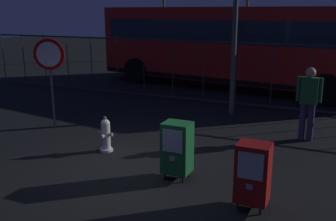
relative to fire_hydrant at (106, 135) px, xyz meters
The scene contains 8 objects.
ground_plane 1.22m from the fire_hydrant, 38.27° to the right, with size 60.00×60.00×0.00m, color black.
fire_hydrant is the anchor object (origin of this frame).
newspaper_box_primary 2.02m from the fire_hydrant, 18.80° to the right, with size 0.48×0.42×1.02m.
newspaper_box_secondary 3.56m from the fire_hydrant, 19.56° to the right, with size 0.48×0.42×1.02m.
stop_sign 2.64m from the fire_hydrant, 157.15° to the left, with size 0.71×0.31×2.23m.
pedestrian 4.54m from the fire_hydrant, 33.54° to the left, with size 0.55×0.22×1.67m.
fence_barrier 5.14m from the fire_hydrant, 79.61° to the left, with size 18.03×0.04×2.00m.
bus_near 8.14m from the fire_hydrant, 86.44° to the left, with size 10.75×4.01×3.00m.
Camera 1 is at (3.49, -5.83, 2.89)m, focal length 41.80 mm.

